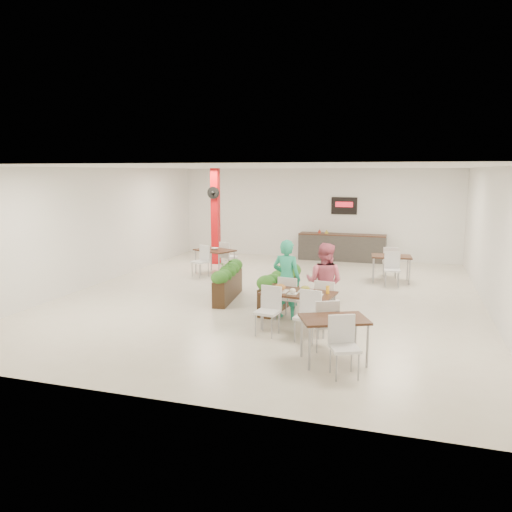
{
  "coord_description": "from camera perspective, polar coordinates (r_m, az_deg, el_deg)",
  "views": [
    {
      "loc": [
        3.22,
        -11.74,
        3.1
      ],
      "look_at": [
        -0.25,
        -0.52,
        1.1
      ],
      "focal_mm": 35.0,
      "sensor_mm": 36.0,
      "label": 1
    }
  ],
  "objects": [
    {
      "name": "ground",
      "position": [
        12.56,
        1.78,
        -4.62
      ],
      "size": [
        12.0,
        12.0,
        0.0
      ],
      "primitive_type": "plane",
      "color": "beige",
      "rests_on": "ground"
    },
    {
      "name": "room_shell",
      "position": [
        12.22,
        1.83,
        4.53
      ],
      "size": [
        10.1,
        12.1,
        3.22
      ],
      "color": "white",
      "rests_on": "ground"
    },
    {
      "name": "red_column",
      "position": [
        16.79,
        -4.66,
        4.66
      ],
      "size": [
        0.4,
        0.41,
        3.2
      ],
      "color": "#B30B10",
      "rests_on": "ground"
    },
    {
      "name": "service_counter",
      "position": [
        17.73,
        9.78,
        1.07
      ],
      "size": [
        3.0,
        0.64,
        2.2
      ],
      "color": "#2F2C2A",
      "rests_on": "ground"
    },
    {
      "name": "main_table",
      "position": [
        9.9,
        4.79,
        -4.79
      ],
      "size": [
        1.5,
        1.78,
        0.92
      ],
      "rotation": [
        0.0,
        0.0,
        -0.15
      ],
      "color": "#321D10",
      "rests_on": "ground"
    },
    {
      "name": "diner_man",
      "position": [
        10.55,
        3.51,
        -2.67
      ],
      "size": [
        0.67,
        0.49,
        1.7
      ],
      "primitive_type": "imported",
      "rotation": [
        0.0,
        0.0,
        3.0
      ],
      "color": "#28AD83",
      "rests_on": "ground"
    },
    {
      "name": "diner_woman",
      "position": [
        10.4,
        7.8,
        -3.03
      ],
      "size": [
        0.89,
        0.74,
        1.66
      ],
      "primitive_type": "imported",
      "rotation": [
        0.0,
        0.0,
        3.0
      ],
      "color": "#D25D76",
      "rests_on": "ground"
    },
    {
      "name": "planter_left",
      "position": [
        12.18,
        -3.23,
        -2.64
      ],
      "size": [
        0.56,
        1.91,
        1.0
      ],
      "rotation": [
        0.0,
        0.0,
        1.68
      ],
      "color": "black",
      "rests_on": "ground"
    },
    {
      "name": "planter_right",
      "position": [
        11.38,
        2.71,
        -3.57
      ],
      "size": [
        0.6,
        1.91,
        1.0
      ],
      "rotation": [
        0.0,
        0.0,
        1.44
      ],
      "color": "black",
      "rests_on": "ground"
    },
    {
      "name": "side_table_a",
      "position": [
        15.22,
        -4.73,
        0.28
      ],
      "size": [
        1.37,
        1.65,
        0.92
      ],
      "rotation": [
        0.0,
        0.0,
        -0.44
      ],
      "color": "#321D10",
      "rests_on": "ground"
    },
    {
      "name": "side_table_b",
      "position": [
        14.59,
        15.2,
        -0.46
      ],
      "size": [
        1.15,
        1.65,
        0.92
      ],
      "rotation": [
        0.0,
        0.0,
        0.09
      ],
      "color": "#321D10",
      "rests_on": "ground"
    },
    {
      "name": "side_table_c",
      "position": [
        8.29,
        8.9,
        -7.92
      ],
      "size": [
        1.26,
        1.65,
        0.92
      ],
      "rotation": [
        0.0,
        0.0,
        0.42
      ],
      "color": "#321D10",
      "rests_on": "ground"
    }
  ]
}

